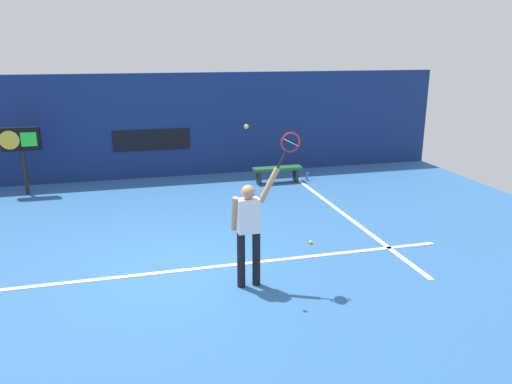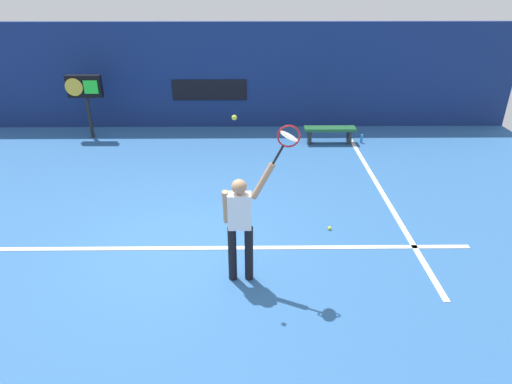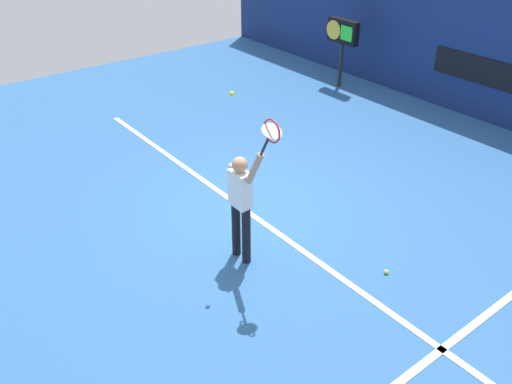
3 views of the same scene
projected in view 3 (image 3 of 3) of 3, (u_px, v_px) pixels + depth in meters
The scene contains 9 objects.
ground_plane at pixel (247, 207), 9.39m from camera, with size 18.00×18.00×0.00m, color #2D609E.
back_wall at pixel (483, 52), 12.15m from camera, with size 18.00×0.20×3.03m, color navy.
sponsor_banner_center at pixel (477, 69), 12.28m from camera, with size 2.20×0.03×0.60m, color black.
court_baseline at pixel (243, 209), 9.34m from camera, with size 10.00×0.10×0.01m, color white.
tennis_player at pixel (241, 200), 7.67m from camera, with size 0.75×0.31×1.95m.
tennis_racket at pixel (271, 133), 6.57m from camera, with size 0.43×0.27×0.61m.
tennis_ball at pixel (232, 94), 6.84m from camera, with size 0.07×0.07×0.07m, color #CCE033.
scoreboard_clock at pixel (343, 34), 13.91m from camera, with size 0.96×0.20×1.77m.
spare_ball at pixel (386, 272), 7.84m from camera, with size 0.07×0.07×0.07m, color #CCE033.
Camera 3 is at (6.34, -4.75, 5.05)m, focal length 38.03 mm.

